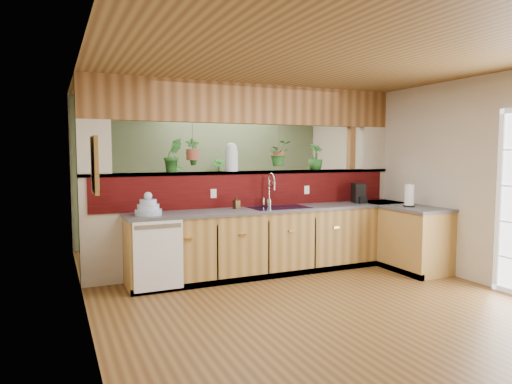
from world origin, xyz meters
name	(u,v)px	position (x,y,z in m)	size (l,w,h in m)	color
ground	(298,294)	(0.00, 0.00, 0.00)	(4.60, 7.00, 0.01)	brown
ceiling	(300,68)	(0.00, 0.00, 2.60)	(4.60, 7.00, 0.01)	brown
wall_back	(205,172)	(0.00, 3.50, 1.30)	(4.60, 0.02, 2.60)	beige
wall_left	(85,190)	(-2.30, 0.00, 1.30)	(0.02, 7.00, 2.60)	beige
wall_right	(447,178)	(2.30, 0.00, 1.30)	(0.02, 7.00, 2.60)	beige
pass_through_partition	(253,185)	(0.03, 1.35, 1.19)	(4.60, 0.21, 2.60)	beige
pass_through_ledge	(251,172)	(0.00, 1.35, 1.37)	(4.60, 0.21, 0.04)	brown
header_beam	(251,104)	(0.00, 1.35, 2.33)	(4.60, 0.15, 0.55)	brown
sage_backwall	(205,172)	(0.00, 3.48, 1.30)	(4.55, 0.02, 2.55)	#556645
countertop	(319,238)	(0.84, 0.87, 0.45)	(4.14, 1.52, 0.90)	olive
dishwasher	(159,256)	(-1.48, 0.66, 0.46)	(0.58, 0.03, 0.82)	white
navy_sink	(279,213)	(0.25, 0.98, 0.82)	(0.82, 0.50, 0.18)	black
framed_print	(95,165)	(-2.27, -0.80, 1.55)	(0.04, 0.35, 0.45)	olive
faucet	(270,188)	(0.19, 1.13, 1.15)	(0.21, 0.21, 0.47)	#B7B7B2
dish_stack	(148,208)	(-1.54, 0.93, 0.99)	(0.32, 0.32, 0.28)	#AABBDB
soap_dispenser	(236,202)	(-0.34, 1.07, 0.99)	(0.08, 0.08, 0.17)	#3A2815
coffee_maker	(359,194)	(1.61, 1.01, 1.03)	(0.16, 0.26, 0.29)	black
paper_towel	(409,196)	(1.94, 0.31, 1.05)	(0.15, 0.15, 0.33)	black
glass_jar	(232,157)	(-0.30, 1.35, 1.59)	(0.18, 0.18, 0.39)	silver
ledge_plant_left	(173,155)	(-1.12, 1.35, 1.61)	(0.24, 0.20, 0.44)	#20561E
ledge_plant_right	(316,157)	(1.06, 1.35, 1.59)	(0.22, 0.22, 0.39)	#20561E
hanging_plant_a	(193,143)	(-0.85, 1.35, 1.77)	(0.20, 0.17, 0.50)	brown
hanging_plant_b	(279,143)	(0.44, 1.35, 1.79)	(0.34, 0.30, 0.53)	brown
shelving_console	(199,217)	(-0.20, 3.25, 0.50)	(1.64, 0.44, 1.09)	black
shelf_plant_a	(176,175)	(-0.60, 3.25, 1.27)	(0.23, 0.16, 0.45)	#20561E
shelf_plant_b	(218,172)	(0.18, 3.25, 1.30)	(0.28, 0.28, 0.50)	#20561E
floor_plant	(276,225)	(1.08, 2.70, 0.36)	(0.64, 0.56, 0.71)	#20561E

